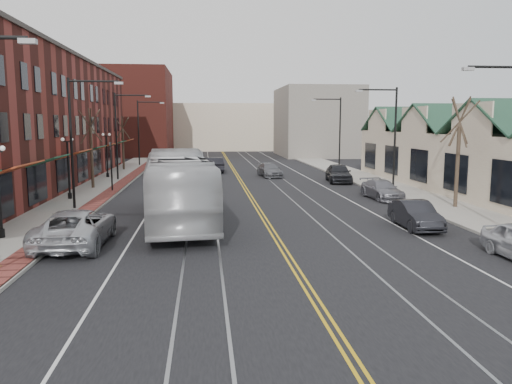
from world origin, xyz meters
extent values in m
plane|color=black|center=(0.00, 0.00, 0.00)|extent=(160.00, 160.00, 0.00)
cube|color=gray|center=(-12.00, 20.00, 0.07)|extent=(4.00, 120.00, 0.15)
cube|color=gray|center=(12.00, 20.00, 0.07)|extent=(4.00, 120.00, 0.15)
cube|color=maroon|center=(-19.00, 27.00, 5.50)|extent=(10.00, 50.00, 11.00)
cube|color=beige|center=(18.00, 20.00, 2.30)|extent=(8.00, 36.00, 4.60)
cube|color=maroon|center=(-16.00, 70.00, 7.00)|extent=(14.00, 18.00, 14.00)
cube|color=beige|center=(0.00, 85.00, 4.50)|extent=(22.00, 14.00, 9.00)
cube|color=slate|center=(15.00, 65.00, 5.50)|extent=(12.00, 16.00, 11.00)
cube|color=#999999|center=(-8.50, 0.00, 7.85)|extent=(0.50, 0.25, 0.15)
cylinder|color=black|center=(-11.50, 16.00, 4.15)|extent=(0.16, 0.16, 8.00)
cylinder|color=black|center=(-10.00, 16.00, 7.95)|extent=(3.00, 0.12, 0.12)
cube|color=#999999|center=(-8.50, 16.00, 7.85)|extent=(0.50, 0.25, 0.15)
cylinder|color=black|center=(-11.50, 32.00, 4.15)|extent=(0.16, 0.16, 8.00)
cylinder|color=black|center=(-10.00, 32.00, 7.95)|extent=(3.00, 0.12, 0.12)
cube|color=#999999|center=(-8.50, 32.00, 7.85)|extent=(0.50, 0.25, 0.15)
cylinder|color=black|center=(-11.50, 48.00, 4.15)|extent=(0.16, 0.16, 8.00)
cylinder|color=black|center=(-10.00, 48.00, 7.95)|extent=(3.00, 0.12, 0.12)
cube|color=#999999|center=(-8.50, 48.00, 7.85)|extent=(0.50, 0.25, 0.15)
cylinder|color=black|center=(10.00, 6.00, 7.95)|extent=(3.00, 0.12, 0.12)
cube|color=#999999|center=(8.50, 6.00, 7.85)|extent=(0.50, 0.25, 0.15)
cylinder|color=black|center=(11.50, 22.00, 4.15)|extent=(0.16, 0.16, 8.00)
cylinder|color=black|center=(10.00, 22.00, 7.95)|extent=(3.00, 0.12, 0.12)
cube|color=#999999|center=(8.50, 22.00, 7.85)|extent=(0.50, 0.25, 0.15)
cylinder|color=black|center=(11.50, 38.00, 4.15)|extent=(0.16, 0.16, 8.00)
cylinder|color=black|center=(10.00, 38.00, 7.95)|extent=(3.00, 0.12, 0.12)
cube|color=#999999|center=(8.50, 38.00, 7.85)|extent=(0.50, 0.25, 0.15)
cylinder|color=black|center=(-12.80, 8.00, 0.35)|extent=(0.28, 0.28, 0.40)
sphere|color=white|center=(-12.50, 8.00, 4.30)|extent=(0.24, 0.24, 0.24)
cylinder|color=black|center=(-12.80, 20.00, 0.35)|extent=(0.28, 0.28, 0.40)
cylinder|color=black|center=(-12.80, 20.00, 2.15)|extent=(0.14, 0.14, 4.00)
cube|color=black|center=(-12.80, 20.00, 4.15)|extent=(0.60, 0.06, 0.06)
sphere|color=white|center=(-13.10, 20.00, 4.30)|extent=(0.24, 0.24, 0.24)
sphere|color=white|center=(-12.50, 20.00, 4.30)|extent=(0.24, 0.24, 0.24)
cylinder|color=black|center=(-12.80, 34.00, 0.35)|extent=(0.28, 0.28, 0.40)
cylinder|color=black|center=(-12.80, 34.00, 2.15)|extent=(0.14, 0.14, 4.00)
cube|color=black|center=(-12.80, 34.00, 4.15)|extent=(0.60, 0.06, 0.06)
sphere|color=white|center=(-13.10, 34.00, 4.30)|extent=(0.24, 0.24, 0.24)
sphere|color=white|center=(-12.50, 34.00, 4.30)|extent=(0.24, 0.24, 0.24)
cylinder|color=#382B21|center=(-12.50, 26.00, 2.60)|extent=(0.24, 0.24, 4.90)
cylinder|color=#382B21|center=(-12.50, 26.00, 5.15)|extent=(0.58, 1.37, 2.90)
cylinder|color=#382B21|center=(-12.50, 26.00, 5.15)|extent=(1.60, 0.66, 2.78)
cylinder|color=#382B21|center=(-12.50, 26.00, 5.15)|extent=(0.53, 1.23, 2.96)
cylinder|color=#382B21|center=(-12.50, 26.00, 5.15)|extent=(1.69, 1.03, 2.64)
cylinder|color=#382B21|center=(-12.50, 26.00, 5.15)|extent=(1.78, 1.29, 2.48)
cylinder|color=#382B21|center=(-12.50, 42.00, 2.42)|extent=(0.24, 0.24, 4.55)
cylinder|color=#382B21|center=(-12.50, 42.00, 4.80)|extent=(0.55, 1.28, 2.69)
cylinder|color=#382B21|center=(-12.50, 42.00, 4.80)|extent=(1.49, 0.62, 2.58)
cylinder|color=#382B21|center=(-12.50, 42.00, 4.80)|extent=(0.50, 1.15, 2.75)
cylinder|color=#382B21|center=(-12.50, 42.00, 4.80)|extent=(1.57, 0.97, 2.45)
cylinder|color=#382B21|center=(-12.50, 42.00, 4.80)|extent=(1.66, 1.20, 2.30)
cylinder|color=#382B21|center=(12.50, 14.00, 2.78)|extent=(0.24, 0.24, 5.25)
cylinder|color=#382B21|center=(12.50, 14.00, 5.50)|extent=(0.61, 1.46, 3.10)
cylinder|color=#382B21|center=(12.50, 14.00, 5.50)|extent=(1.70, 0.70, 2.97)
cylinder|color=#382B21|center=(12.50, 14.00, 5.50)|extent=(0.56, 1.31, 3.17)
cylinder|color=#382B21|center=(12.50, 14.00, 5.50)|extent=(1.80, 1.10, 2.82)
cylinder|color=#382B21|center=(12.50, 14.00, 5.50)|extent=(1.90, 1.37, 2.65)
cylinder|color=#592D19|center=(-11.20, 8.00, 0.16)|extent=(0.60, 0.60, 0.02)
cylinder|color=black|center=(-10.60, 24.00, 1.75)|extent=(0.12, 0.12, 3.20)
imported|color=black|center=(-10.60, 24.00, 3.50)|extent=(0.18, 0.15, 0.90)
imported|color=#BBBBBD|center=(-4.85, 11.76, 1.95)|extent=(4.53, 14.24, 3.90)
imported|color=#B6B8BE|center=(-9.08, 6.61, 0.83)|extent=(2.79, 6.01, 1.67)
imported|color=black|center=(7.50, 8.64, 0.72)|extent=(1.66, 4.39, 1.43)
imported|color=slate|center=(9.30, 18.50, 0.68)|extent=(2.22, 4.78, 1.35)
imported|color=black|center=(8.89, 28.67, 0.86)|extent=(2.60, 5.24, 1.72)
imported|color=black|center=(-2.28, 39.14, 0.82)|extent=(2.08, 5.08, 1.64)
imported|color=#5C5D63|center=(3.21, 33.98, 0.68)|extent=(2.40, 4.87, 1.36)
imported|color=silver|center=(-8.22, 59.10, 0.77)|extent=(2.29, 4.71, 1.55)
camera|label=1|loc=(-3.35, -15.82, 5.48)|focal=35.00mm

